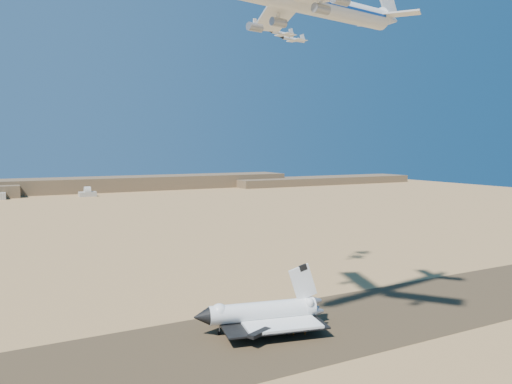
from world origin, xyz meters
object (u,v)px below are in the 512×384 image
shuttle (262,313)px  chase_jet_f (293,39)px  carrier_747 (298,0)px  crew_b (294,332)px  crew_a (294,331)px  crew_c (305,332)px  chase_jet_e (282,33)px

shuttle → chase_jet_f: size_ratio=2.87×
carrier_747 → crew_b: bearing=52.2°
crew_a → crew_c: size_ratio=0.91×
shuttle → crew_a: (7.27, -7.28, -4.63)m
crew_b → carrier_747: bearing=142.3°
crew_a → chase_jet_f: size_ratio=0.11×
carrier_747 → crew_c: bearing=25.7°
shuttle → carrier_747: 93.09m
carrier_747 → crew_c: 96.83m
crew_b → crew_c: 3.48m
crew_b → shuttle: bearing=31.2°
shuttle → chase_jet_e: 106.97m
crew_c → chase_jet_f: bearing=-88.7°
crew_b → crew_a: bearing=-41.1°
chase_jet_e → shuttle: bearing=-142.2°
shuttle → chase_jet_e: (29.29, 37.31, 95.88)m
carrier_747 → crew_a: 96.91m
chase_jet_e → chase_jet_f: chase_jet_f is taller
crew_c → chase_jet_f: (29.13, 54.07, 100.51)m
crew_b → chase_jet_e: (22.54, 45.42, 100.46)m
carrier_747 → crew_c: (6.44, 4.42, -96.52)m
carrier_747 → chase_jet_f: carrier_747 is taller
crew_c → chase_jet_f: 117.79m
chase_jet_f → crew_a: bearing=-131.5°
chase_jet_f → crew_b: bearing=-131.5°
shuttle → chase_jet_f: 112.71m
carrier_747 → crew_b: size_ratio=46.52×
carrier_747 → crew_c: carrier_747 is taller
shuttle → crew_b: (6.74, -8.10, -4.58)m
crew_a → chase_jet_e: (22.02, 44.59, 100.51)m
shuttle → crew_b: bearing=-38.2°
shuttle → chase_jet_e: size_ratio=2.91×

